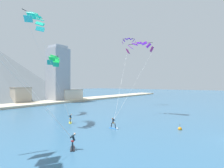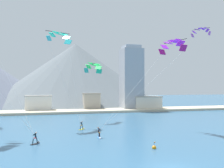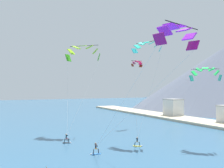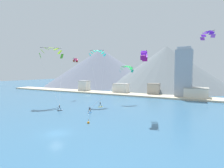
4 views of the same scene
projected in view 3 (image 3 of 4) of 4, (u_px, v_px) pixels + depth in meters
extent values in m
cube|color=#337FDB|center=(96.00, 154.00, 37.89)|extent=(0.51, 1.46, 0.07)
cylinder|color=#231E28|center=(98.00, 151.00, 38.05)|extent=(0.14, 0.26, 0.75)
cylinder|color=#231E28|center=(94.00, 152.00, 37.74)|extent=(0.14, 0.26, 0.75)
cube|color=orange|center=(96.00, 149.00, 37.90)|extent=(0.33, 0.26, 0.12)
cylinder|color=#231E28|center=(96.00, 146.00, 37.98)|extent=(0.39, 0.24, 0.64)
cylinder|color=#231E28|center=(97.00, 145.00, 37.94)|extent=(0.55, 0.11, 0.41)
cylinder|color=#231E28|center=(95.00, 145.00, 37.84)|extent=(0.55, 0.11, 0.41)
cylinder|color=black|center=(96.00, 146.00, 37.72)|extent=(0.06, 0.52, 0.03)
sphere|color=#9E7051|center=(96.00, 143.00, 38.09)|extent=(0.23, 0.23, 0.23)
cone|color=white|center=(91.00, 154.00, 37.55)|extent=(0.37, 0.32, 0.36)
cube|color=yellow|center=(137.00, 146.00, 43.10)|extent=(1.24, 1.40, 0.07)
cylinder|color=#14232D|center=(135.00, 144.00, 43.19)|extent=(0.24, 0.26, 0.71)
cylinder|color=#14232D|center=(139.00, 144.00, 43.02)|extent=(0.24, 0.26, 0.71)
cube|color=orange|center=(137.00, 142.00, 43.11)|extent=(0.37, 0.36, 0.12)
cylinder|color=#14232D|center=(137.00, 140.00, 43.06)|extent=(0.40, 0.38, 0.60)
cylinder|color=#14232D|center=(137.00, 139.00, 43.18)|extent=(0.45, 0.38, 0.39)
cylinder|color=#14232D|center=(138.00, 139.00, 43.13)|extent=(0.45, 0.38, 0.39)
cylinder|color=black|center=(137.00, 139.00, 43.33)|extent=(0.35, 0.43, 0.03)
sphere|color=tan|center=(137.00, 138.00, 42.96)|extent=(0.22, 0.22, 0.22)
cone|color=white|center=(142.00, 146.00, 42.92)|extent=(0.47, 0.46, 0.36)
cube|color=black|center=(67.00, 143.00, 45.73)|extent=(1.28, 1.37, 0.07)
cylinder|color=#14232D|center=(65.00, 140.00, 45.84)|extent=(0.26, 0.27, 0.76)
cylinder|color=#14232D|center=(69.00, 141.00, 45.64)|extent=(0.26, 0.27, 0.76)
cube|color=red|center=(67.00, 138.00, 45.75)|extent=(0.40, 0.39, 0.12)
cylinder|color=#14232D|center=(66.00, 136.00, 45.67)|extent=(0.46, 0.44, 0.65)
cylinder|color=#14232D|center=(66.00, 135.00, 45.80)|extent=(0.47, 0.42, 0.42)
cylinder|color=#14232D|center=(67.00, 135.00, 45.73)|extent=(0.47, 0.42, 0.42)
cylinder|color=black|center=(67.00, 135.00, 45.94)|extent=(0.37, 0.41, 0.03)
sphere|color=beige|center=(66.00, 134.00, 45.54)|extent=(0.23, 0.23, 0.23)
cone|color=white|center=(71.00, 143.00, 45.51)|extent=(0.47, 0.46, 0.36)
cube|color=#95126A|center=(193.00, 45.00, 28.38)|extent=(1.48, 1.01, 1.15)
cube|color=#B825EC|center=(189.00, 37.00, 27.92)|extent=(1.56, 1.31, 0.93)
cube|color=#B825EC|center=(184.00, 30.00, 27.28)|extent=(1.60, 1.47, 0.59)
cube|color=#B825EC|center=(178.00, 26.00, 26.55)|extent=(1.61, 1.50, 0.17)
cube|color=#B825EC|center=(171.00, 27.00, 25.83)|extent=(1.60, 1.44, 0.59)
cube|color=#B825EC|center=(165.00, 31.00, 25.20)|extent=(1.56, 1.25, 0.93)
cube|color=#95126A|center=(160.00, 39.00, 24.75)|extent=(1.49, 0.93, 1.15)
cylinder|color=black|center=(183.00, 25.00, 26.07)|extent=(1.63, 5.74, 0.10)
cylinder|color=silver|center=(138.00, 105.00, 33.13)|extent=(13.66, 6.42, 13.06)
cylinder|color=silver|center=(121.00, 106.00, 31.17)|extent=(15.05, 0.35, 13.06)
cube|color=#2BBDC2|center=(135.00, 51.00, 50.21)|extent=(1.16, 1.76, 1.22)
cube|color=#1DD8B0|center=(137.00, 47.00, 49.74)|extent=(1.44, 1.87, 1.12)
cube|color=#1DD8B0|center=(142.00, 44.00, 49.25)|extent=(1.66, 1.88, 0.89)
cube|color=#1DD8B0|center=(147.00, 42.00, 48.78)|extent=(1.80, 1.85, 0.56)
cube|color=#1DD8B0|center=(152.00, 43.00, 48.41)|extent=(1.85, 1.74, 0.89)
cube|color=#1DD8B0|center=(156.00, 45.00, 48.16)|extent=(1.83, 1.56, 1.12)
cube|color=#2BBDC2|center=(160.00, 49.00, 48.09)|extent=(1.71, 1.32, 1.22)
cylinder|color=black|center=(147.00, 42.00, 49.39)|extent=(4.95, 2.18, 0.10)
cylinder|color=silver|center=(135.00, 93.00, 46.87)|extent=(6.13, 3.05, 15.89)
cylinder|color=silver|center=(150.00, 93.00, 45.72)|extent=(1.81, 6.64, 15.89)
cube|color=#319E11|center=(68.00, 58.00, 58.42)|extent=(1.84, 1.88, 1.74)
cube|color=#9AD915|center=(71.00, 52.00, 58.10)|extent=(2.21, 2.32, 1.56)
cube|color=#9AD915|center=(76.00, 47.00, 57.78)|extent=(2.49, 2.54, 1.11)
cube|color=#9AD915|center=(83.00, 46.00, 57.51)|extent=(2.62, 2.53, 0.45)
cube|color=#9AD915|center=(90.00, 47.00, 57.34)|extent=(2.61, 2.33, 1.11)
cube|color=#9AD915|center=(95.00, 51.00, 57.29)|extent=(2.46, 1.92, 1.56)
cube|color=#319E11|center=(99.00, 57.00, 57.39)|extent=(2.16, 1.37, 1.74)
cylinder|color=black|center=(84.00, 46.00, 58.41)|extent=(5.06, 5.30, 0.10)
cylinder|color=silver|center=(67.00, 94.00, 52.24)|extent=(12.05, 3.57, 15.06)
cylinder|color=silver|center=(85.00, 94.00, 51.71)|extent=(7.78, 9.87, 15.06)
cube|color=maroon|center=(132.00, 65.00, 65.91)|extent=(0.99, 0.39, 0.85)
cube|color=#CA114A|center=(134.00, 63.00, 66.06)|extent=(1.06, 0.67, 0.82)
cube|color=#CA114A|center=(136.00, 62.00, 66.39)|extent=(1.10, 0.89, 0.66)
cube|color=#CA114A|center=(138.00, 61.00, 66.86)|extent=(1.10, 1.00, 0.39)
cube|color=#CA114A|center=(139.00, 62.00, 67.38)|extent=(1.06, 1.07, 0.66)
cube|color=#CA114A|center=(140.00, 64.00, 67.88)|extent=(0.99, 1.02, 0.82)
cube|color=maroon|center=(141.00, 66.00, 68.27)|extent=(0.90, 0.85, 0.85)
cylinder|color=black|center=(137.00, 61.00, 67.15)|extent=(0.13, 3.42, 0.10)
cube|color=teal|center=(220.00, 78.00, 43.62)|extent=(1.47, 1.14, 1.19)
cube|color=#1AE356|center=(217.00, 73.00, 43.63)|extent=(1.71, 1.44, 1.14)
cube|color=#1AE356|center=(211.00, 69.00, 43.84)|extent=(1.79, 1.67, 0.89)
cube|color=#1AE356|center=(205.00, 68.00, 44.21)|extent=(1.76, 1.80, 0.48)
cube|color=#1AE356|center=(199.00, 70.00, 44.68)|extent=(1.60, 1.82, 0.89)
cube|color=#1AE356|center=(194.00, 73.00, 45.15)|extent=(1.32, 1.74, 1.14)
cube|color=teal|center=(192.00, 78.00, 45.56)|extent=(0.97, 1.54, 1.19)
cylinder|color=black|center=(205.00, 69.00, 43.63)|extent=(2.82, 3.88, 0.10)
cylinder|color=black|center=(46.00, 168.00, 29.20)|extent=(0.04, 0.04, 0.44)
cube|color=orange|center=(47.00, 167.00, 29.12)|extent=(0.18, 0.01, 0.12)
cube|color=silver|center=(173.00, 108.00, 86.93)|extent=(5.51, 4.82, 6.05)
cube|color=#9D9992|center=(173.00, 99.00, 86.98)|extent=(5.73, 5.01, 0.30)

